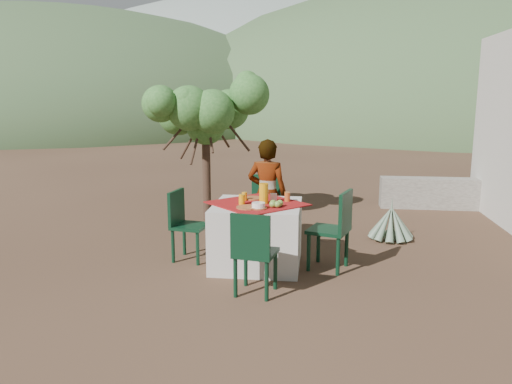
# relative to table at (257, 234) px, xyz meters

# --- Properties ---
(ground) EXTENTS (160.00, 160.00, 0.00)m
(ground) POSITION_rel_table_xyz_m (-0.46, 0.06, -0.38)
(ground) COLOR #3B281B
(ground) RESTS_ON ground
(table) EXTENTS (1.30, 1.30, 0.76)m
(table) POSITION_rel_table_xyz_m (0.00, 0.00, 0.00)
(table) COLOR silver
(table) RESTS_ON ground
(chair_far) EXTENTS (0.50, 0.50, 0.92)m
(chair_far) POSITION_rel_table_xyz_m (-0.04, 1.04, 0.13)
(chair_far) COLOR black
(chair_far) RESTS_ON ground
(chair_near) EXTENTS (0.47, 0.47, 0.88)m
(chair_near) POSITION_rel_table_xyz_m (0.08, -0.95, 0.11)
(chair_near) COLOR black
(chair_near) RESTS_ON ground
(chair_left) EXTENTS (0.46, 0.46, 0.87)m
(chair_left) POSITION_rel_table_xyz_m (-0.91, 0.09, 0.10)
(chair_left) COLOR black
(chair_left) RESTS_ON ground
(chair_right) EXTENTS (0.55, 0.55, 0.94)m
(chair_right) POSITION_rel_table_xyz_m (0.92, -0.05, 0.14)
(chair_right) COLOR black
(chair_right) RESTS_ON ground
(person) EXTENTS (0.58, 0.43, 1.46)m
(person) POSITION_rel_table_xyz_m (0.05, 0.71, 0.35)
(person) COLOR #8C6651
(person) RESTS_ON ground
(shrub_tree) EXTENTS (1.76, 1.72, 2.07)m
(shrub_tree) POSITION_rel_table_xyz_m (-1.02, 2.16, 1.25)
(shrub_tree) COLOR #3F291F
(shrub_tree) RESTS_ON ground
(agave) EXTENTS (0.64, 0.64, 0.68)m
(agave) POSITION_rel_table_xyz_m (1.75, 1.31, -0.15)
(agave) COLOR slate
(agave) RESTS_ON ground
(stone_wall) EXTENTS (2.60, 0.35, 0.55)m
(stone_wall) POSITION_rel_table_xyz_m (3.14, 3.46, -0.10)
(stone_wall) COLOR gray
(stone_wall) RESTS_ON ground
(hill_near_left) EXTENTS (40.00, 40.00, 16.00)m
(hill_near_left) POSITION_rel_table_xyz_m (-18.46, 30.06, -0.38)
(hill_near_left) COLOR #39542F
(hill_near_left) RESTS_ON ground
(hill_near_right) EXTENTS (48.00, 48.00, 20.00)m
(hill_near_right) POSITION_rel_table_xyz_m (11.54, 36.06, -0.38)
(hill_near_right) COLOR #39542F
(hill_near_right) RESTS_ON ground
(hill_far_center) EXTENTS (60.00, 60.00, 24.00)m
(hill_far_center) POSITION_rel_table_xyz_m (-4.46, 52.06, -0.38)
(hill_far_center) COLOR gray
(hill_far_center) RESTS_ON ground
(plate_far) EXTENTS (0.25, 0.25, 0.01)m
(plate_far) POSITION_rel_table_xyz_m (-0.09, 0.24, 0.39)
(plate_far) COLOR brown
(plate_far) RESTS_ON table
(plate_near) EXTENTS (0.26, 0.26, 0.01)m
(plate_near) POSITION_rel_table_xyz_m (-0.07, -0.28, 0.39)
(plate_near) COLOR brown
(plate_near) RESTS_ON table
(glass_far) EXTENTS (0.06, 0.06, 0.10)m
(glass_far) POSITION_rel_table_xyz_m (-0.17, 0.12, 0.43)
(glass_far) COLOR orange
(glass_far) RESTS_ON table
(glass_near) EXTENTS (0.07, 0.07, 0.12)m
(glass_near) POSITION_rel_table_xyz_m (-0.17, -0.10, 0.44)
(glass_near) COLOR orange
(glass_near) RESTS_ON table
(juice_pitcher) EXTENTS (0.11, 0.11, 0.24)m
(juice_pitcher) POSITION_rel_table_xyz_m (0.08, -0.02, 0.50)
(juice_pitcher) COLOR orange
(juice_pitcher) RESTS_ON table
(bowl_plate) EXTENTS (0.20, 0.20, 0.01)m
(bowl_plate) POSITION_rel_table_xyz_m (0.05, -0.29, 0.39)
(bowl_plate) COLOR brown
(bowl_plate) RESTS_ON table
(white_bowl) EXTENTS (0.15, 0.15, 0.06)m
(white_bowl) POSITION_rel_table_xyz_m (0.05, -0.29, 0.42)
(white_bowl) COLOR white
(white_bowl) RESTS_ON bowl_plate
(jar_left) EXTENTS (0.07, 0.07, 0.11)m
(jar_left) POSITION_rel_table_xyz_m (0.35, 0.14, 0.44)
(jar_left) COLOR #BB5521
(jar_left) RESTS_ON table
(jar_right) EXTENTS (0.07, 0.07, 0.10)m
(jar_right) POSITION_rel_table_xyz_m (0.34, 0.19, 0.43)
(jar_right) COLOR #BB5521
(jar_right) RESTS_ON table
(napkin_holder) EXTENTS (0.09, 0.06, 0.10)m
(napkin_holder) POSITION_rel_table_xyz_m (0.19, 0.09, 0.43)
(napkin_holder) COLOR white
(napkin_holder) RESTS_ON table
(fruit_cluster) EXTENTS (0.15, 0.14, 0.08)m
(fruit_cluster) POSITION_rel_table_xyz_m (0.24, -0.19, 0.42)
(fruit_cluster) COLOR olive
(fruit_cluster) RESTS_ON table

